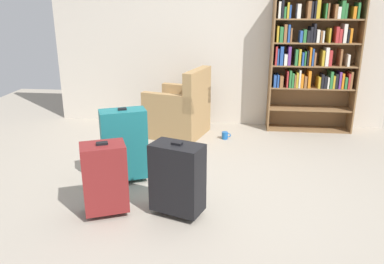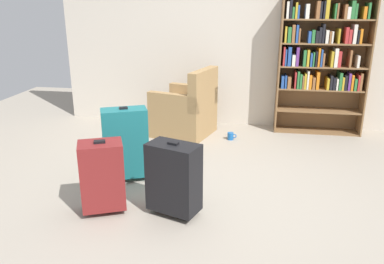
% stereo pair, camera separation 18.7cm
% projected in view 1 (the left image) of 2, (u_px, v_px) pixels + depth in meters
% --- Properties ---
extents(ground_plane, '(8.28, 8.28, 0.00)m').
position_uv_depth(ground_plane, '(206.00, 190.00, 3.74)').
color(ground_plane, '#9E9384').
extents(back_wall, '(4.73, 0.10, 2.60)m').
position_uv_depth(back_wall, '(219.00, 33.00, 5.44)').
color(back_wall, beige).
rests_on(back_wall, ground).
extents(bookshelf, '(1.14, 0.31, 1.79)m').
position_uv_depth(bookshelf, '(313.00, 57.00, 5.20)').
color(bookshelf, brown).
rests_on(bookshelf, ground).
extents(armchair, '(0.87, 0.87, 0.90)m').
position_uv_depth(armchair, '(180.00, 112.00, 5.21)').
color(armchair, '#9E7A4C').
rests_on(armchair, ground).
extents(mug, '(0.12, 0.08, 0.10)m').
position_uv_depth(mug, '(225.00, 135.00, 5.12)').
color(mug, '#1959A5').
rests_on(mug, ground).
extents(suitcase_black, '(0.48, 0.37, 0.65)m').
position_uv_depth(suitcase_black, '(177.00, 178.00, 3.21)').
color(suitcase_black, black).
rests_on(suitcase_black, ground).
extents(suitcase_teal, '(0.49, 0.38, 0.76)m').
position_uv_depth(suitcase_teal, '(124.00, 144.00, 3.81)').
color(suitcase_teal, '#19666B').
rests_on(suitcase_teal, ground).
extents(suitcase_dark_red, '(0.43, 0.37, 0.65)m').
position_uv_depth(suitcase_dark_red, '(105.00, 177.00, 3.22)').
color(suitcase_dark_red, maroon).
rests_on(suitcase_dark_red, ground).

